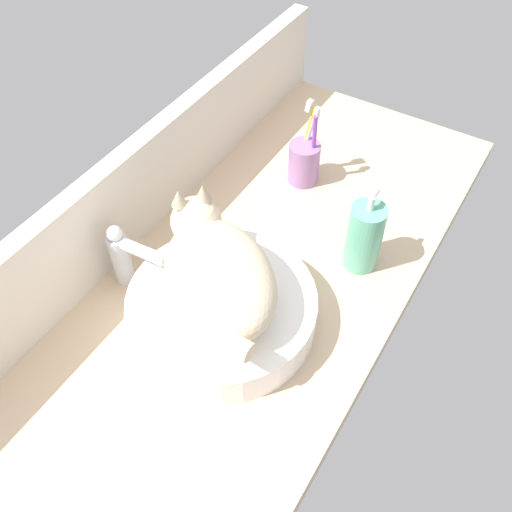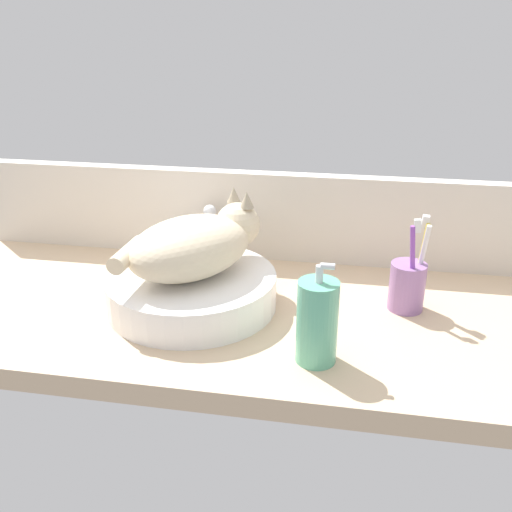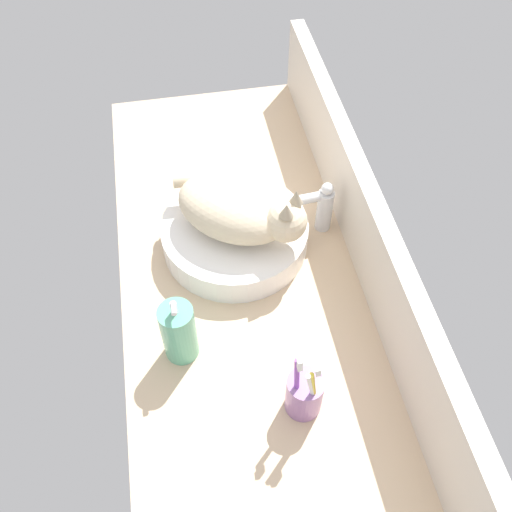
# 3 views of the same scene
# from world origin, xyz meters

# --- Properties ---
(ground_plane) EXTENTS (1.31, 0.54, 0.04)m
(ground_plane) POSITION_xyz_m (0.00, 0.00, -0.02)
(ground_plane) COLOR #D1B28E
(backsplash_panel) EXTENTS (1.31, 0.04, 0.20)m
(backsplash_panel) POSITION_xyz_m (0.00, 0.25, 0.10)
(backsplash_panel) COLOR silver
(backsplash_panel) RESTS_ON ground_plane
(sink_basin) EXTENTS (0.32, 0.32, 0.07)m
(sink_basin) POSITION_xyz_m (-0.09, -0.01, 0.03)
(sink_basin) COLOR white
(sink_basin) RESTS_ON ground_plane
(cat) EXTENTS (0.29, 0.30, 0.14)m
(cat) POSITION_xyz_m (-0.08, 0.00, 0.12)
(cat) COLOR beige
(cat) RESTS_ON sink_basin
(faucet) EXTENTS (0.04, 0.12, 0.14)m
(faucet) POSITION_xyz_m (-0.10, 0.18, 0.07)
(faucet) COLOR silver
(faucet) RESTS_ON ground_plane
(soap_dispenser) EXTENTS (0.07, 0.07, 0.17)m
(soap_dispenser) POSITION_xyz_m (0.16, -0.16, 0.07)
(soap_dispenser) COLOR #60B793
(soap_dispenser) RESTS_ON ground_plane
(toothbrush_cup) EXTENTS (0.07, 0.07, 0.19)m
(toothbrush_cup) POSITION_xyz_m (0.31, 0.05, 0.05)
(toothbrush_cup) COLOR #996BA8
(toothbrush_cup) RESTS_ON ground_plane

